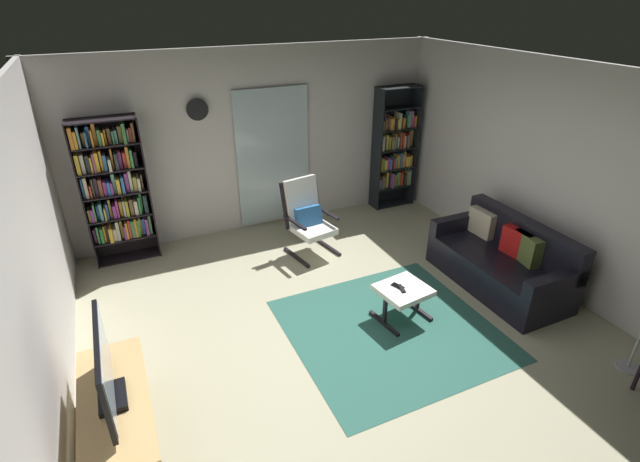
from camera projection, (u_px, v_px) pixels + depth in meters
The scene contains 16 objects.
ground_plane at pixel (350, 331), 5.01m from camera, with size 7.02×7.02×0.00m, color #AEA88A.
wall_back at pixel (258, 141), 6.75m from camera, with size 5.60×0.06×2.60m, color beige.
wall_left at pixel (27, 291), 3.41m from camera, with size 0.06×6.00×2.60m, color beige.
wall_right at pixel (560, 179), 5.41m from camera, with size 0.06×6.00×2.60m, color beige.
glass_door_panel at pixel (273, 158), 6.89m from camera, with size 1.10×0.01×2.00m, color silver.
area_rug at pixel (390, 329), 5.04m from camera, with size 2.11×2.04×0.01m, color #2D5F53.
tv_stand at pixel (118, 415), 3.63m from camera, with size 0.52×1.37×0.49m.
television at pixel (106, 371), 3.42m from camera, with size 0.20×0.97×0.61m.
bookshelf_near_tv at pixel (114, 189), 5.94m from camera, with size 0.80×0.30×1.90m.
bookshelf_near_sofa at pixel (394, 149), 7.57m from camera, with size 0.70×0.30×1.95m.
leather_sofa at pixel (502, 262), 5.69m from camera, with size 0.82×1.72×0.82m.
lounge_armchair at pixel (307, 215), 6.33m from camera, with size 0.67×0.74×1.02m.
ottoman at pixel (403, 293), 5.07m from camera, with size 0.58×0.55×0.40m.
tv_remote at pixel (402, 289), 5.01m from camera, with size 0.04×0.14×0.02m, color black.
cell_phone at pixel (398, 286), 5.06m from camera, with size 0.07×0.14×0.01m, color black.
wall_clock at pixel (197, 109), 6.14m from camera, with size 0.29×0.03×0.29m.
Camera 1 is at (-1.94, -3.46, 3.26)m, focal length 26.35 mm.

